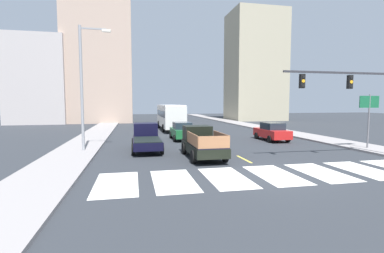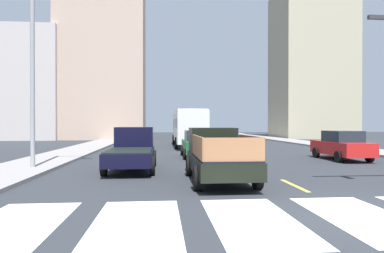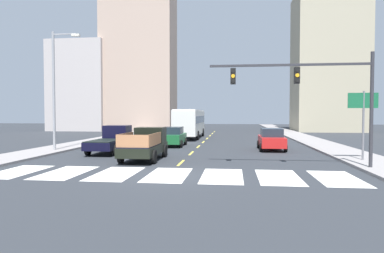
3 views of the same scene
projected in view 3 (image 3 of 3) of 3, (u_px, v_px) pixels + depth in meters
The scene contains 29 objects.
ground_plane at pixel (168, 175), 16.33m from camera, with size 160.00×160.00×0.00m, color #2A2D33.
sidewalk_right at pixel (318, 143), 32.87m from camera, with size 3.19×110.00×0.15m, color gray.
sidewalk_left at pixel (95, 141), 35.50m from camera, with size 3.19×110.00×0.15m, color gray.
crosswalk_stripe_0 at pixel (17, 171), 17.24m from camera, with size 1.88×3.99×0.01m, color silver.
crosswalk_stripe_1 at pixel (66, 173), 16.94m from camera, with size 1.88×3.99×0.01m, color silver.
crosswalk_stripe_2 at pixel (116, 174), 16.63m from camera, with size 1.88×3.99×0.01m, color silver.
crosswalk_stripe_3 at pixel (168, 175), 16.33m from camera, with size 1.88×3.99×0.01m, color silver.
crosswalk_stripe_4 at pixel (222, 176), 16.02m from camera, with size 1.88×3.99×0.01m, color silver.
crosswalk_stripe_5 at pixel (278, 177), 15.72m from camera, with size 1.88×3.99×0.01m, color silver.
crosswalk_stripe_6 at pixel (337, 178), 15.42m from camera, with size 1.88×3.99×0.01m, color silver.
lane_dash_0 at pixel (181, 163), 20.30m from camera, with size 0.16×2.40×0.01m, color gold.
lane_dash_1 at pixel (191, 153), 25.26m from camera, with size 0.16×2.40×0.01m, color gold.
lane_dash_2 at pixel (198, 147), 30.22m from camera, with size 0.16×2.40×0.01m, color gold.
lane_dash_3 at pixel (203, 142), 35.18m from camera, with size 0.16×2.40×0.01m, color gold.
lane_dash_4 at pixel (207, 138), 40.14m from camera, with size 0.16×2.40×0.01m, color gold.
lane_dash_5 at pixel (210, 136), 45.10m from camera, with size 0.16×2.40×0.01m, color gold.
lane_dash_6 at pixel (212, 133), 50.06m from camera, with size 0.16×2.40×0.01m, color gold.
lane_dash_7 at pixel (214, 132), 55.02m from camera, with size 0.16×2.40×0.01m, color gold.
pickup_stakebed at pixel (146, 144), 21.93m from camera, with size 2.18×5.20×1.96m.
pickup_dark at pixel (112, 140), 25.75m from camera, with size 2.18×5.20×1.96m.
city_bus at pixel (190, 121), 40.72m from camera, with size 2.72×10.80×3.32m.
sedan_far at pixel (271, 139), 27.32m from camera, with size 2.02×4.40×1.72m.
sedan_near_right at pixel (173, 136), 30.62m from camera, with size 2.02×4.40×1.72m.
traffic_signal_gantry at pixel (318, 88), 17.86m from camera, with size 8.30×0.27×6.00m.
direction_sign_green at pixel (363, 111), 20.41m from camera, with size 1.70×0.12×4.20m.
streetlight_left at pixel (56, 86), 26.11m from camera, with size 2.20×0.28×9.00m.
tower_tall_centre at pixel (328, 63), 56.30m from camera, with size 10.69×9.15×22.24m, color tan.
block_mid_left at pixel (86, 87), 60.79m from camera, with size 9.60×10.26×14.96m, color #B0A7A4.
block_mid_right at pixel (139, 31), 58.52m from camera, with size 11.76×7.26×33.67m, color tan.
Camera 3 is at (3.06, -15.98, 2.88)m, focal length 32.52 mm.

